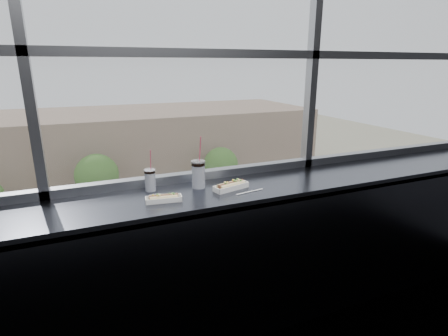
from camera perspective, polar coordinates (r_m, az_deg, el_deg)
name	(u,v)px	position (r m, az deg, el deg)	size (l,w,h in m)	color
wall_back_lower	(196,245)	(2.84, -4.67, -12.47)	(6.00, 6.00, 0.00)	black
window_glass	(188,5)	(2.54, -5.83, 24.94)	(6.00, 6.00, 0.00)	silver
window_mullions	(189,5)	(2.52, -5.68, 25.01)	(6.00, 0.08, 2.40)	gray
counter	(206,195)	(2.39, -2.90, -4.49)	(6.00, 0.55, 0.06)	#4C4F5A
counter_fascia	(221,282)	(2.42, -0.55, -18.13)	(6.00, 0.04, 1.04)	#4C4F5A
hotdog_tray_left	(164,198)	(2.22, -9.83, -4.87)	(0.23, 0.11, 0.06)	white
hotdog_tray_right	(231,186)	(2.40, 1.16, -2.91)	(0.27, 0.15, 0.06)	white
soda_cup_left	(150,179)	(2.41, -11.98, -1.75)	(0.08, 0.08, 0.29)	white
soda_cup_right	(198,173)	(2.42, -4.20, -0.79)	(0.10, 0.10, 0.37)	white
loose_straw	(250,192)	(2.36, 4.23, -3.88)	(0.01, 0.01, 0.21)	white
wrapper	(156,196)	(2.29, -11.05, -4.57)	(0.11, 0.08, 0.03)	silver
plaza_ground	(91,171)	(47.67, -20.84, -0.39)	(120.00, 120.00, 0.00)	#9F997E
street_asphalt	(108,263)	(25.83, -18.45, -14.43)	(80.00, 10.00, 0.06)	black
far_sidewalk	(100,217)	(33.01, -19.64, -7.59)	(80.00, 6.00, 0.04)	#9F997E
far_building	(90,149)	(41.36, -21.06, 2.87)	(50.00, 14.00, 8.00)	gray
car_near_c	(139,275)	(21.97, -13.68, -16.63)	(6.27, 2.61, 2.09)	#BB1F00
car_near_e	(297,240)	(25.51, 11.79, -11.48)	(6.38, 2.66, 2.13)	#5078BA
car_near_d	(204,261)	(22.73, -3.34, -14.91)	(6.27, 2.61, 2.09)	white
car_far_c	(232,204)	(31.24, 1.30, -5.97)	(5.72, 2.38, 1.91)	white
car_far_b	(134,220)	(29.09, -14.50, -8.15)	(6.10, 2.54, 2.03)	#9A0013
pedestrian_b	(81,206)	(33.04, -22.31, -5.70)	(1.00, 0.75, 2.25)	#66605B
pedestrian_d	(205,190)	(34.33, -3.09, -3.64)	(0.98, 0.74, 2.21)	#66605B
tree_center	(97,175)	(31.70, -20.03, -1.13)	(3.68, 3.68, 5.75)	#47382B
tree_right	(221,165)	(34.08, -0.52, 0.56)	(3.40, 3.40, 5.31)	#47382B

